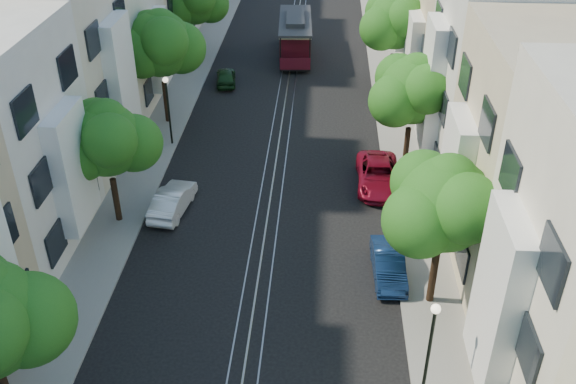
% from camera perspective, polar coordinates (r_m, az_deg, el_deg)
% --- Properties ---
extents(ground, '(200.00, 200.00, 0.00)m').
position_cam_1_polar(ground, '(43.25, -0.32, 7.71)').
color(ground, black).
rests_on(ground, ground).
extents(sidewalk_east, '(2.50, 80.00, 0.12)m').
position_cam_1_polar(sidewalk_east, '(43.41, 9.36, 7.44)').
color(sidewalk_east, gray).
rests_on(sidewalk_east, ground).
extents(sidewalk_west, '(2.50, 80.00, 0.12)m').
position_cam_1_polar(sidewalk_west, '(44.25, -9.82, 7.89)').
color(sidewalk_west, gray).
rests_on(sidewalk_west, ground).
extents(rail_left, '(0.06, 80.00, 0.02)m').
position_cam_1_polar(rail_left, '(43.28, -1.05, 7.73)').
color(rail_left, gray).
rests_on(rail_left, ground).
extents(rail_slot, '(0.06, 80.00, 0.02)m').
position_cam_1_polar(rail_slot, '(43.25, -0.32, 7.72)').
color(rail_slot, gray).
rests_on(rail_slot, ground).
extents(rail_right, '(0.06, 80.00, 0.02)m').
position_cam_1_polar(rail_right, '(43.22, 0.42, 7.70)').
color(rail_right, gray).
rests_on(rail_right, ground).
extents(lane_line, '(0.08, 80.00, 0.01)m').
position_cam_1_polar(lane_line, '(43.25, -0.32, 7.71)').
color(lane_line, tan).
rests_on(lane_line, ground).
extents(townhouses_east, '(7.75, 72.00, 12.00)m').
position_cam_1_polar(townhouses_east, '(42.25, 16.40, 13.37)').
color(townhouses_east, beige).
rests_on(townhouses_east, ground).
extents(townhouses_west, '(7.75, 72.00, 11.76)m').
position_cam_1_polar(townhouses_west, '(43.70, -16.56, 13.80)').
color(townhouses_west, silver).
rests_on(townhouses_west, ground).
extents(tree_e_b, '(4.93, 4.08, 6.68)m').
position_cam_1_polar(tree_e_b, '(24.62, 13.84, -1.24)').
color(tree_e_b, black).
rests_on(tree_e_b, ground).
extents(tree_e_c, '(4.84, 3.99, 6.52)m').
position_cam_1_polar(tree_e_c, '(34.30, 11.12, 8.72)').
color(tree_e_c, black).
rests_on(tree_e_c, ground).
extents(tree_e_d, '(5.01, 4.16, 6.85)m').
position_cam_1_polar(tree_e_d, '(44.48, 9.61, 14.68)').
color(tree_e_d, black).
rests_on(tree_e_d, ground).
extents(tree_w_b, '(4.72, 3.87, 6.27)m').
position_cam_1_polar(tree_w_b, '(30.25, -15.76, 4.35)').
color(tree_w_b, black).
rests_on(tree_w_b, ground).
extents(tree_w_c, '(5.13, 4.28, 7.09)m').
position_cam_1_polar(tree_w_c, '(39.67, -11.24, 12.68)').
color(tree_w_c, black).
rests_on(tree_w_c, ground).
extents(tree_w_d, '(4.84, 3.99, 6.52)m').
position_cam_1_polar(tree_w_d, '(50.05, -8.26, 16.43)').
color(tree_w_d, black).
rests_on(tree_w_d, ground).
extents(lamp_east, '(0.32, 0.32, 4.16)m').
position_cam_1_polar(lamp_east, '(21.79, 12.59, -12.58)').
color(lamp_east, black).
rests_on(lamp_east, ground).
extents(lamp_west, '(0.32, 0.32, 4.16)m').
position_cam_1_polar(lamp_west, '(37.60, -10.65, 7.98)').
color(lamp_west, black).
rests_on(lamp_west, ground).
extents(cable_car, '(2.82, 7.93, 3.01)m').
position_cam_1_polar(cable_car, '(51.25, 0.65, 13.82)').
color(cable_car, black).
rests_on(cable_car, ground).
extents(parked_car_e_mid, '(1.44, 3.74, 1.21)m').
position_cam_1_polar(parked_car_e_mid, '(28.06, 8.92, -6.37)').
color(parked_car_e_mid, '#0D2144').
rests_on(parked_car_e_mid, ground).
extents(parked_car_e_far, '(2.19, 4.75, 1.32)m').
position_cam_1_polar(parked_car_e_far, '(34.18, 8.02, 1.51)').
color(parked_car_e_far, maroon).
rests_on(parked_car_e_far, ground).
extents(parked_car_w_mid, '(1.85, 3.99, 1.27)m').
position_cam_1_polar(parked_car_w_mid, '(32.31, -10.23, -0.73)').
color(parked_car_w_mid, silver).
rests_on(parked_car_w_mid, ground).
extents(parked_car_w_far, '(1.77, 3.49, 1.14)m').
position_cam_1_polar(parked_car_w_far, '(46.63, -5.54, 10.19)').
color(parked_car_w_far, '#163717').
rests_on(parked_car_w_far, ground).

